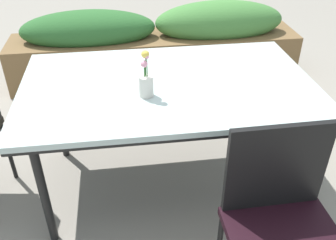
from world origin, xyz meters
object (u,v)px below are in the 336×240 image
object	(u,v)px
planter_box	(157,45)
dining_table	(168,90)
flower_vase	(146,81)
chair_near_right	(283,220)

from	to	relation	value
planter_box	dining_table	bearing A→B (deg)	-93.92
flower_vase	chair_near_right	bearing A→B (deg)	-55.15
chair_near_right	flower_vase	distance (m)	0.98
dining_table	chair_near_right	xyz separation A→B (m)	(0.39, -0.90, -0.19)
dining_table	chair_near_right	size ratio (longest dim) A/B	1.83
dining_table	flower_vase	world-z (taller)	flower_vase
flower_vase	planter_box	distance (m)	1.83
chair_near_right	planter_box	distance (m)	2.52
dining_table	flower_vase	xyz separation A→B (m)	(-0.14, -0.14, 0.14)
dining_table	planter_box	world-z (taller)	dining_table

